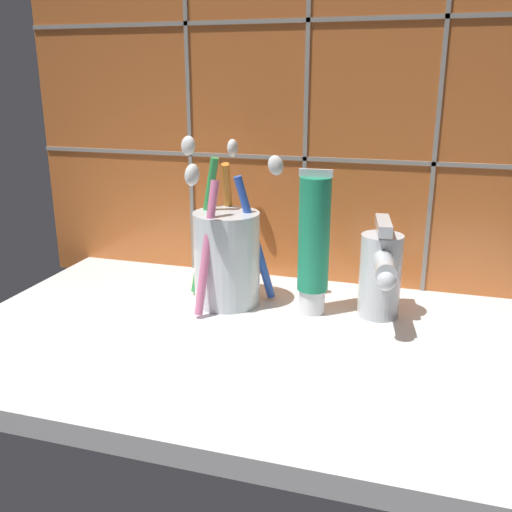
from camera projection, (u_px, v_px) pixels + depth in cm
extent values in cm
cube|color=white|center=(249.00, 344.00, 57.35)|extent=(59.43, 36.93, 2.00)
cube|color=#C6662D|center=(295.00, 111.00, 67.90)|extent=(69.43, 1.50, 45.48)
cube|color=gray|center=(293.00, 158.00, 68.76)|extent=(69.43, 0.24, 0.50)
cube|color=gray|center=(295.00, 20.00, 64.11)|extent=(69.43, 0.24, 0.50)
cube|color=gray|center=(189.00, 110.00, 70.79)|extent=(0.50, 0.24, 45.48)
cube|color=gray|center=(306.00, 112.00, 66.71)|extent=(0.50, 0.24, 45.48)
cube|color=gray|center=(438.00, 114.00, 62.64)|extent=(0.50, 0.24, 45.48)
cylinder|color=silver|center=(227.00, 258.00, 63.76)|extent=(7.39, 7.39, 10.51)
cylinder|color=blue|center=(255.00, 239.00, 63.38)|extent=(4.57, 3.07, 14.34)
ellipsoid|color=white|center=(275.00, 165.00, 61.39)|extent=(2.56, 2.21, 2.57)
cylinder|color=orange|center=(230.00, 225.00, 67.24)|extent=(2.14, 6.53, 15.48)
ellipsoid|color=white|center=(233.00, 148.00, 67.68)|extent=(1.73, 2.56, 2.65)
cylinder|color=green|center=(204.00, 228.00, 64.44)|extent=(4.24, 1.82, 16.14)
ellipsoid|color=white|center=(188.00, 146.00, 62.59)|extent=(2.34, 1.74, 2.49)
cylinder|color=pink|center=(207.00, 248.00, 60.22)|extent=(2.10, 4.41, 14.19)
ellipsoid|color=white|center=(192.00, 175.00, 56.20)|extent=(1.87, 2.45, 2.54)
cylinder|color=white|center=(312.00, 300.00, 62.25)|extent=(2.83, 2.83, 2.69)
cylinder|color=#1E8C60|center=(314.00, 235.00, 60.00)|extent=(3.33, 3.33, 12.23)
cube|color=silver|center=(316.00, 173.00, 58.04)|extent=(3.50, 0.36, 0.80)
cylinder|color=silver|center=(380.00, 276.00, 60.52)|extent=(4.43, 4.43, 9.00)
cylinder|color=silver|center=(384.00, 263.00, 56.53)|extent=(3.00, 7.06, 1.99)
sphere|color=silver|center=(386.00, 281.00, 53.50)|extent=(1.86, 1.86, 1.86)
cube|color=silver|center=(383.00, 226.00, 58.86)|extent=(2.29, 6.14, 1.20)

